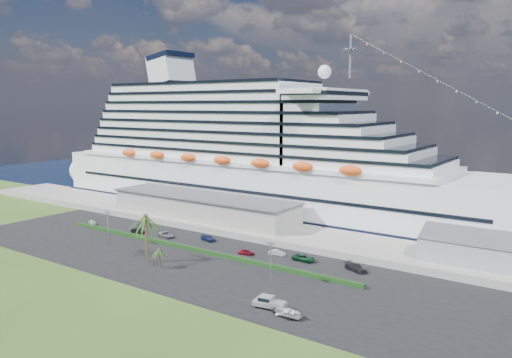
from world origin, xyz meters
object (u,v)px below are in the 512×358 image
Objects in this scene: parked_car_3 at (208,238)px; pickup_truck at (269,302)px; cruise_ship at (258,160)px; boat_trailer at (289,312)px.

pickup_truck is at bearing -111.95° from parked_car_3.
cruise_ship is 30.92× the size of pickup_truck.
parked_car_3 is 0.87× the size of boat_trailer.
cruise_ship is at bearing 30.77° from parked_car_3.
pickup_truck is (47.79, -65.93, -15.44)m from cruise_ship.
cruise_ship reaches higher than pickup_truck.
parked_car_3 is at bearing 143.62° from pickup_truck.
cruise_ship is at bearing 125.94° from pickup_truck.
parked_car_3 is (11.50, -39.20, -15.89)m from cruise_ship.
cruise_ship is 82.88m from pickup_truck.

